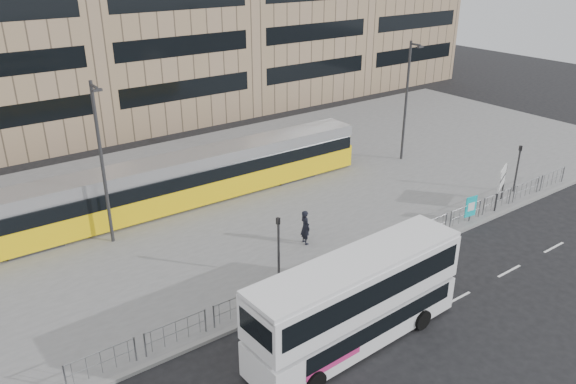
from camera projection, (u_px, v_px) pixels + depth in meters
ground at (364, 275)px, 27.30m from camera, size 120.00×120.00×0.00m
plaza at (235, 193)px, 36.13m from camera, size 64.00×24.00×0.15m
kerb at (363, 273)px, 27.31m from camera, size 64.00×0.25×0.17m
pedestrian_barrier at (387, 241)px, 28.36m from camera, size 32.07×0.07×1.10m
road_markings at (442, 306)px, 24.89m from camera, size 62.00×0.12×0.01m
double_decker_bus at (357, 298)px, 21.86m from camera, size 9.71×2.74×3.85m
tram at (175, 182)px, 33.59m from camera, size 26.03×2.82×3.06m
station_sign at (502, 179)px, 33.61m from camera, size 1.98×0.93×2.44m
ad_panel at (471, 207)px, 31.93m from camera, size 0.82×0.15×1.54m
pedestrian at (305, 227)px, 29.51m from camera, size 0.54×0.75×1.91m
traffic_light_west at (279, 239)px, 26.15m from camera, size 0.21×0.24×3.10m
traffic_light_east at (518, 163)px, 35.43m from camera, size 0.23×0.25×3.10m
lamp_post_west at (102, 159)px, 28.19m from camera, size 0.45×1.04×8.66m
lamp_post_east at (407, 97)px, 39.82m from camera, size 0.45×1.04×8.59m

